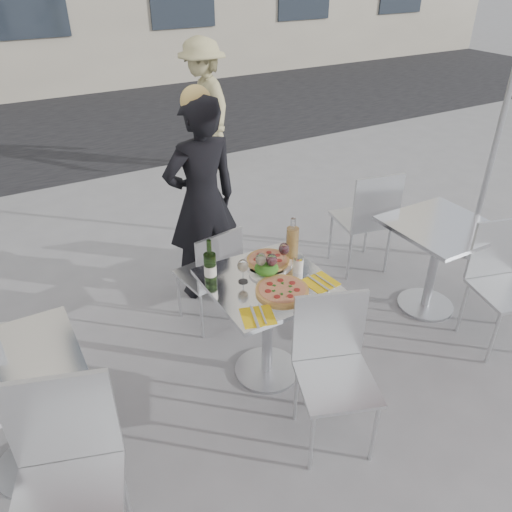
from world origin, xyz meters
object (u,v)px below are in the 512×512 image
salad_plate (267,269)px  napkin_left (258,316)px  side_table_left (14,398)px  sugar_shaker (298,264)px  side_chair_rfar (368,214)px  side_chair_rnear (502,274)px  wineglass_red_a (272,261)px  carafe (292,242)px  chair_near (333,360)px  pizza_far (268,261)px  woman_diner (202,202)px  wineglass_white_b (261,260)px  side_table_right (437,249)px  wineglass_red_b (284,250)px  pizza_near (282,290)px  wineglass_white_a (243,267)px  wine_bottle (210,267)px  side_chair_lnear (66,469)px  pedestrian_b (204,106)px  chair_far (213,271)px  main_table (268,309)px  napkin_right (320,282)px

salad_plate → napkin_left: salad_plate is taller
side_table_left → sugar_shaker: (1.72, 0.00, 0.26)m
side_chair_rfar → side_chair_rnear: size_ratio=1.05×
salad_plate → wineglass_red_a: bearing=-60.2°
salad_plate → carafe: size_ratio=0.76×
chair_near → pizza_far: chair_near is taller
side_table_left → wineglass_red_a: bearing=1.5°
side_chair_rfar → woman_diner: size_ratio=0.58×
salad_plate → wineglass_white_b: wineglass_white_b is taller
side_table_right → pizza_far: bearing=172.7°
wineglass_red_b → pizza_near: bearing=-123.9°
pizza_far → napkin_left: size_ratio=1.41×
wineglass_white_b → wineglass_red_b: same height
wineglass_red_a → woman_diner: bearing=89.7°
wineglass_white_a → woman_diner: bearing=79.5°
woman_diner → napkin_left: 1.39m
salad_plate → wine_bottle: size_ratio=0.75×
side_chair_lnear → pedestrian_b: bearing=76.6°
side_table_right → side_chair_rnear: (0.13, -0.47, 0.00)m
wineglass_red_a → chair_near: bearing=-87.1°
side_table_right → sugar_shaker: sugar_shaker is taller
chair_far → wineglass_white_a: bearing=76.6°
main_table → sugar_shaker: size_ratio=7.01×
main_table → side_chair_rnear: side_chair_rnear is taller
side_chair_rfar → wineglass_red_a: bearing=36.4°
sugar_shaker → napkin_left: (-0.45, -0.27, -0.05)m
main_table → side_chair_lnear: bearing=-156.1°
pedestrian_b → wineglass_red_a: (-1.19, -3.61, 0.04)m
side_table_left → sugar_shaker: size_ratio=7.01×
side_chair_rnear → wineglass_white_b: side_chair_rnear is taller
chair_far → wineglass_white_a: size_ratio=5.31×
side_table_left → chair_far: bearing=24.1°
salad_plate → woman_diner: bearing=88.7°
pizza_near → wineglass_white_a: size_ratio=2.02×
side_table_right → pizza_near: (-1.48, -0.14, 0.22)m
main_table → napkin_right: napkin_right is taller
salad_plate → side_table_left: bearing=-177.4°
wineglass_white_b → wineglass_red_b: 0.19m
carafe → side_table_right: bearing=-7.3°
side_chair_rnear → napkin_right: side_chair_rnear is taller
woman_diner → wine_bottle: size_ratio=5.59×
pizza_far → wineglass_white_a: wineglass_white_a is taller
side_table_left → napkin_right: bearing=-5.5°
sugar_shaker → napkin_left: bearing=-148.7°
chair_near → napkin_right: size_ratio=4.54×
pedestrian_b → wine_bottle: size_ratio=5.52×
wineglass_white_a → wineglass_red_b: 0.32m
chair_near → wineglass_white_a: 0.75m
pedestrian_b → pizza_far: 3.65m
side_chair_lnear → salad_plate: (1.38, 0.67, 0.19)m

